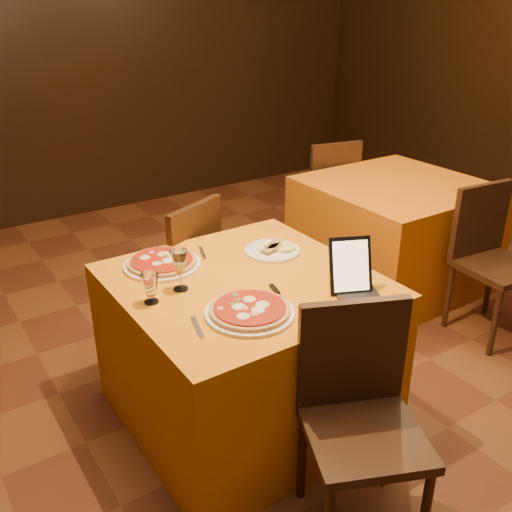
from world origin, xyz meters
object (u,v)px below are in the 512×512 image
pizza_near (250,311)px  pizza_far (162,263)px  chair_side_near (499,266)px  chair_main_far (172,274)px  water_glass (150,288)px  side_table (393,234)px  tablet (350,265)px  chair_side_far (322,194)px  main_table (245,349)px  wine_glass (180,270)px  chair_main_near (365,435)px

pizza_near → pizza_far: bearing=99.4°
chair_side_near → pizza_near: (-1.80, -0.07, 0.31)m
chair_main_far → water_glass: size_ratio=7.00×
side_table → tablet: size_ratio=4.51×
chair_side_far → chair_side_near: bearing=101.5°
chair_side_near → water_glass: chair_side_near is taller
main_table → chair_main_far: (0.00, 0.78, 0.08)m
main_table → pizza_far: size_ratio=3.04×
chair_main_far → pizza_far: (-0.25, -0.45, 0.31)m
chair_side_near → tablet: size_ratio=3.73×
side_table → pizza_near: (-1.80, -0.91, 0.39)m
pizza_near → side_table: bearing=26.7°
main_table → water_glass: bearing=175.3°
pizza_near → tablet: (0.47, -0.06, 0.10)m
chair_main_far → pizza_near: bearing=58.4°
chair_main_far → side_table: bearing=151.3°
pizza_far → wine_glass: 0.28m
side_table → pizza_far: 1.97m
chair_side_far → chair_main_near: bearing=64.9°
chair_main_near → chair_side_far: (1.65, 2.23, 0.00)m
wine_glass → pizza_near: bearing=-68.9°
chair_main_far → chair_side_near: (1.65, -0.99, 0.00)m
pizza_near → tablet: 0.49m
wine_glass → main_table: bearing=-14.0°
chair_side_near → pizza_near: size_ratio=2.50×
chair_main_near → chair_side_far: same height
side_table → wine_glass: wine_glass is taller
tablet → chair_main_far: bearing=130.2°
main_table → water_glass: water_glass is taller
tablet → pizza_far: bearing=154.6°
chair_main_far → pizza_near: 1.11m
pizza_near → water_glass: bearing=132.8°
wine_glass → tablet: bearing=-34.1°
chair_main_far → tablet: 1.24m
main_table → pizza_far: 0.57m
pizza_near → pizza_far: 0.61m
pizza_far → wine_glass: bearing=-97.3°
chair_side_near → chair_main_near: bearing=-154.1°
chair_main_near → pizza_near: chair_main_near is taller
water_glass → side_table: bearing=16.0°
pizza_near → chair_main_far: bearing=82.0°
side_table → pizza_far: (-1.90, -0.30, 0.39)m
pizza_near → water_glass: water_glass is taller
side_table → chair_main_far: size_ratio=1.21×
main_table → wine_glass: (-0.28, 0.07, 0.47)m
chair_side_far → main_table: bearing=52.2°
chair_main_near → pizza_near: bearing=129.0°
chair_main_far → main_table: bearing=66.4°
pizza_far → pizza_near: bearing=-80.6°
pizza_near → tablet: bearing=-7.8°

